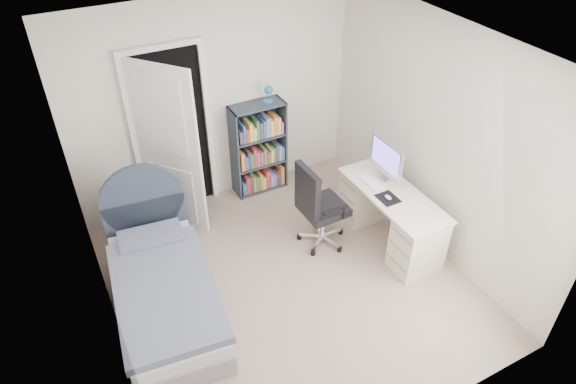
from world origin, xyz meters
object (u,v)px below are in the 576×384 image
bed (164,288)px  floor_lamp (165,182)px  desk (390,214)px  office_chair (317,203)px  nightstand (143,206)px  bookcase (259,151)px

bed → floor_lamp: 1.41m
bed → desk: bed is taller
bed → desk: bearing=-4.8°
floor_lamp → office_chair: floor_lamp is taller
nightstand → floor_lamp: floor_lamp is taller
bed → floor_lamp: floor_lamp is taller
bookcase → desk: (0.84, -1.59, -0.18)m
desk → office_chair: 0.85m
nightstand → desk: bearing=-30.1°
floor_lamp → desk: (2.07, -1.52, -0.17)m
bookcase → desk: size_ratio=1.03×
bed → nightstand: (0.13, 1.17, 0.14)m
bed → bookcase: (1.68, 1.38, 0.29)m
bookcase → office_chair: bearing=-86.0°
office_chair → bed: bearing=-176.4°
desk → office_chair: (-0.75, 0.32, 0.21)m
floor_lamp → office_chair: 1.78m
nightstand → desk: (2.38, -1.38, -0.04)m
desk → office_chair: size_ratio=1.31×
floor_lamp → bookcase: 1.23m
desk → office_chair: bearing=156.7°
nightstand → bookcase: 1.57m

